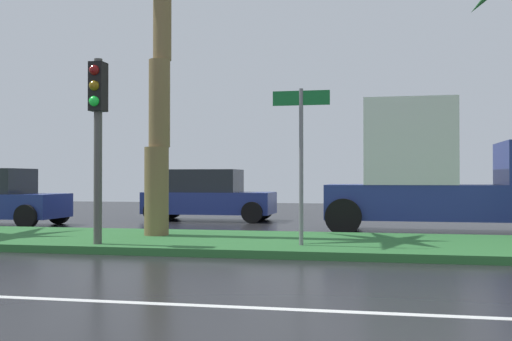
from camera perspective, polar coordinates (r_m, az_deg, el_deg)
ground_plane at (r=13.72m, az=8.83°, el=-6.90°), size 90.00×42.00×0.10m
near_lane_divider_stripe at (r=6.81m, az=5.99°, el=-12.83°), size 81.00×0.14×0.01m
median_strip at (r=12.72m, az=8.61°, el=-6.83°), size 85.50×4.00×0.15m
traffic_signal_median_left at (r=12.39m, az=-14.51°, el=4.92°), size 0.28×0.43×3.62m
street_name_sign at (r=11.78m, az=4.22°, el=2.44°), size 1.10×0.08×3.00m
car_in_traffic_second at (r=20.73m, az=-4.45°, el=-2.38°), size 4.30×2.02×1.72m
box_truck_lead at (r=16.80m, az=17.34°, el=-0.29°), size 6.40×2.64×3.46m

